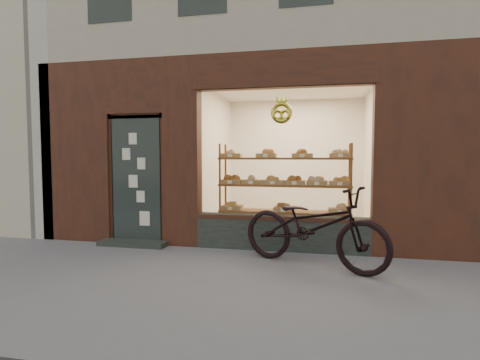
# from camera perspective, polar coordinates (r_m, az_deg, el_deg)

# --- Properties ---
(ground) EXTENTS (90.00, 90.00, 0.00)m
(ground) POSITION_cam_1_polar(r_m,az_deg,el_deg) (4.16, -3.32, -17.34)
(ground) COLOR slate
(display_shelf) EXTENTS (2.20, 0.45, 1.70)m
(display_shelf) POSITION_cam_1_polar(r_m,az_deg,el_deg) (6.35, 6.74, -1.88)
(display_shelf) COLOR brown
(display_shelf) RESTS_ON ground
(bicycle) EXTENTS (2.21, 1.51, 1.10)m
(bicycle) POSITION_cam_1_polar(r_m,az_deg,el_deg) (5.17, 11.02, -6.91)
(bicycle) COLOR black
(bicycle) RESTS_ON ground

